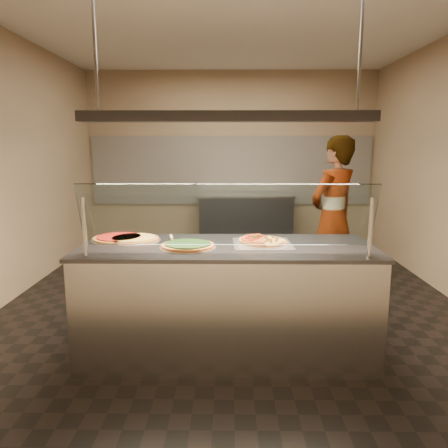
{
  "coord_description": "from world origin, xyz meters",
  "views": [
    {
      "loc": [
        -0.04,
        -4.75,
        1.73
      ],
      "look_at": [
        -0.08,
        -0.81,
        1.02
      ],
      "focal_mm": 35.0,
      "sensor_mm": 36.0,
      "label": 1
    }
  ],
  "objects_px": {
    "serving_counter": "(227,300)",
    "half_pizza_sausage": "(274,241)",
    "worker": "(333,217)",
    "pizza_tomato": "(119,238)",
    "perforated_tray": "(262,243)",
    "prep_table": "(245,221)",
    "pizza_spatula": "(176,238)",
    "heat_lamp_housing": "(227,116)",
    "pizza_cheese": "(134,239)",
    "half_pizza_pepperoni": "(251,240)",
    "sneeze_guard": "(227,216)",
    "pizza_spinach": "(188,245)"
  },
  "relations": [
    {
      "from": "serving_counter",
      "to": "half_pizza_sausage",
      "type": "relative_size",
      "value": 6.01
    },
    {
      "from": "half_pizza_sausage",
      "to": "worker",
      "type": "height_order",
      "value": "worker"
    },
    {
      "from": "half_pizza_sausage",
      "to": "pizza_tomato",
      "type": "bearing_deg",
      "value": 172.76
    },
    {
      "from": "perforated_tray",
      "to": "prep_table",
      "type": "bearing_deg",
      "value": 89.94
    },
    {
      "from": "pizza_spatula",
      "to": "heat_lamp_housing",
      "type": "bearing_deg",
      "value": -18.41
    },
    {
      "from": "serving_counter",
      "to": "pizza_tomato",
      "type": "bearing_deg",
      "value": 167.14
    },
    {
      "from": "perforated_tray",
      "to": "pizza_cheese",
      "type": "height_order",
      "value": "pizza_cheese"
    },
    {
      "from": "half_pizza_pepperoni",
      "to": "half_pizza_sausage",
      "type": "relative_size",
      "value": 1.0
    },
    {
      "from": "sneeze_guard",
      "to": "half_pizza_pepperoni",
      "type": "height_order",
      "value": "sneeze_guard"
    },
    {
      "from": "pizza_tomato",
      "to": "heat_lamp_housing",
      "type": "relative_size",
      "value": 0.2
    },
    {
      "from": "perforated_tray",
      "to": "heat_lamp_housing",
      "type": "height_order",
      "value": "heat_lamp_housing"
    },
    {
      "from": "prep_table",
      "to": "worker",
      "type": "distance_m",
      "value": 2.56
    },
    {
      "from": "pizza_tomato",
      "to": "heat_lamp_housing",
      "type": "bearing_deg",
      "value": -12.86
    },
    {
      "from": "pizza_tomato",
      "to": "heat_lamp_housing",
      "type": "xyz_separation_m",
      "value": [
        0.94,
        -0.21,
        1.01
      ]
    },
    {
      "from": "half_pizza_pepperoni",
      "to": "heat_lamp_housing",
      "type": "xyz_separation_m",
      "value": [
        -0.2,
        -0.05,
        0.99
      ]
    },
    {
      "from": "pizza_tomato",
      "to": "prep_table",
      "type": "xyz_separation_m",
      "value": [
        1.23,
        3.63,
        -0.48
      ]
    },
    {
      "from": "half_pizza_pepperoni",
      "to": "pizza_spinach",
      "type": "relative_size",
      "value": 0.88
    },
    {
      "from": "half_pizza_pepperoni",
      "to": "prep_table",
      "type": "relative_size",
      "value": 0.25
    },
    {
      "from": "worker",
      "to": "heat_lamp_housing",
      "type": "distance_m",
      "value": 2.18
    },
    {
      "from": "pizza_cheese",
      "to": "half_pizza_sausage",
      "type": "bearing_deg",
      "value": -6.21
    },
    {
      "from": "serving_counter",
      "to": "pizza_spatula",
      "type": "bearing_deg",
      "value": 161.59
    },
    {
      "from": "pizza_cheese",
      "to": "worker",
      "type": "distance_m",
      "value": 2.4
    },
    {
      "from": "half_pizza_sausage",
      "to": "pizza_spatula",
      "type": "bearing_deg",
      "value": 173.18
    },
    {
      "from": "half_pizza_pepperoni",
      "to": "prep_table",
      "type": "bearing_deg",
      "value": 88.52
    },
    {
      "from": "worker",
      "to": "heat_lamp_housing",
      "type": "bearing_deg",
      "value": 11.87
    },
    {
      "from": "pizza_spatula",
      "to": "half_pizza_sausage",
      "type": "bearing_deg",
      "value": -6.82
    },
    {
      "from": "prep_table",
      "to": "sneeze_guard",
      "type": "bearing_deg",
      "value": -94.03
    },
    {
      "from": "pizza_spatula",
      "to": "prep_table",
      "type": "xyz_separation_m",
      "value": [
        0.73,
        3.7,
        -0.49
      ]
    },
    {
      "from": "serving_counter",
      "to": "pizza_cheese",
      "type": "relative_size",
      "value": 5.27
    },
    {
      "from": "worker",
      "to": "pizza_tomato",
      "type": "bearing_deg",
      "value": -8.28
    },
    {
      "from": "pizza_spinach",
      "to": "pizza_cheese",
      "type": "xyz_separation_m",
      "value": [
        -0.48,
        0.25,
        -0.0
      ]
    },
    {
      "from": "sneeze_guard",
      "to": "pizza_spatula",
      "type": "xyz_separation_m",
      "value": [
        -0.43,
        0.49,
        -0.27
      ]
    },
    {
      "from": "serving_counter",
      "to": "pizza_tomato",
      "type": "height_order",
      "value": "pizza_tomato"
    },
    {
      "from": "half_pizza_sausage",
      "to": "heat_lamp_housing",
      "type": "distance_m",
      "value": 1.07
    },
    {
      "from": "perforated_tray",
      "to": "pizza_cheese",
      "type": "xyz_separation_m",
      "value": [
        -1.09,
        0.13,
        0.01
      ]
    },
    {
      "from": "sneeze_guard",
      "to": "half_pizza_pepperoni",
      "type": "distance_m",
      "value": 0.51
    },
    {
      "from": "heat_lamp_housing",
      "to": "pizza_spinach",
      "type": "bearing_deg",
      "value": -165.85
    },
    {
      "from": "pizza_spinach",
      "to": "pizza_spatula",
      "type": "bearing_deg",
      "value": 117.95
    },
    {
      "from": "sneeze_guard",
      "to": "half_pizza_pepperoni",
      "type": "xyz_separation_m",
      "value": [
        0.2,
        0.39,
        -0.26
      ]
    },
    {
      "from": "pizza_tomato",
      "to": "pizza_cheese",
      "type": "bearing_deg",
      "value": -15.8
    },
    {
      "from": "sneeze_guard",
      "to": "serving_counter",
      "type": "bearing_deg",
      "value": 90.0
    },
    {
      "from": "half_pizza_sausage",
      "to": "perforated_tray",
      "type": "bearing_deg",
      "value": -179.67
    },
    {
      "from": "sneeze_guard",
      "to": "heat_lamp_housing",
      "type": "height_order",
      "value": "heat_lamp_housing"
    },
    {
      "from": "half_pizza_sausage",
      "to": "heat_lamp_housing",
      "type": "relative_size",
      "value": 0.17
    },
    {
      "from": "pizza_tomato",
      "to": "heat_lamp_housing",
      "type": "distance_m",
      "value": 1.39
    },
    {
      "from": "sneeze_guard",
      "to": "half_pizza_pepperoni",
      "type": "bearing_deg",
      "value": 63.26
    },
    {
      "from": "half_pizza_pepperoni",
      "to": "worker",
      "type": "xyz_separation_m",
      "value": [
        1.01,
        1.45,
        -0.04
      ]
    },
    {
      "from": "half_pizza_sausage",
      "to": "prep_table",
      "type": "distance_m",
      "value": 3.83
    },
    {
      "from": "perforated_tray",
      "to": "half_pizza_sausage",
      "type": "height_order",
      "value": "half_pizza_sausage"
    },
    {
      "from": "pizza_cheese",
      "to": "heat_lamp_housing",
      "type": "bearing_deg",
      "value": -12.34
    }
  ]
}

